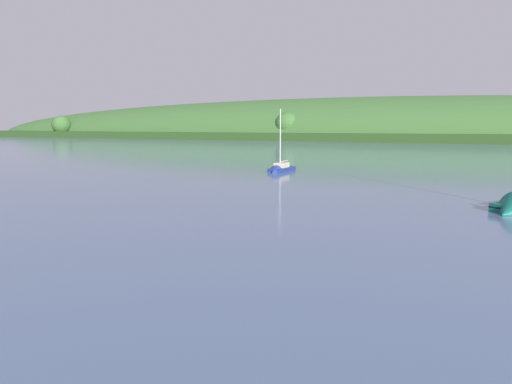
{
  "coord_description": "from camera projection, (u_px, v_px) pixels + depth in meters",
  "views": [
    {
      "loc": [
        5.64,
        16.78,
        5.7
      ],
      "look_at": [
        -6.43,
        43.65,
        1.67
      ],
      "focal_mm": 33.52,
      "sensor_mm": 36.0,
      "label": 1
    }
  ],
  "objects": [
    {
      "name": "far_shoreline_hill",
      "position": [
        331.0,
        139.0,
        222.4
      ],
      "size": [
        615.37,
        125.51,
        38.03
      ],
      "rotation": [
        0.0,
        0.0,
        -0.09
      ],
      "color": "#27431B",
      "rests_on": "ground"
    },
    {
      "name": "sailboat_near_mooring",
      "position": [
        280.0,
        170.0,
        61.12
      ],
      "size": [
        1.93,
        5.91,
        8.79
      ],
      "rotation": [
        0.0,
        0.0,
        4.7
      ],
      "color": "navy",
      "rests_on": "ground"
    }
  ]
}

